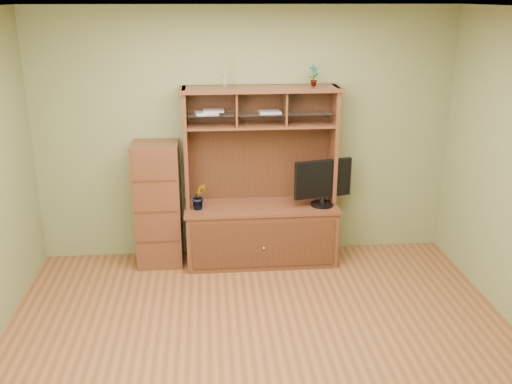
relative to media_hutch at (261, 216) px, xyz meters
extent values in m
cube|color=brown|center=(-0.14, -1.73, -0.53)|extent=(4.50, 4.00, 0.02)
cube|color=white|center=(-0.14, -1.73, 2.19)|extent=(4.50, 4.00, 0.02)
cube|color=olive|center=(-0.14, 0.28, 0.83)|extent=(4.50, 0.02, 2.70)
cube|color=olive|center=(-0.14, -3.74, 0.83)|extent=(4.50, 0.02, 2.70)
cube|color=#401F12|center=(0.00, -0.02, -0.21)|extent=(1.60, 0.55, 0.62)
cube|color=#35190E|center=(0.00, -0.30, -0.21)|extent=(1.50, 0.01, 0.50)
sphere|color=silver|center=(0.00, -0.32, -0.24)|extent=(0.02, 0.02, 0.02)
cube|color=#401F12|center=(0.00, -0.02, 0.11)|extent=(1.64, 0.59, 0.03)
cube|color=#401F12|center=(-0.78, 0.08, 0.75)|extent=(0.04, 0.35, 1.25)
cube|color=#401F12|center=(0.78, 0.08, 0.75)|extent=(0.04, 0.35, 1.25)
cube|color=#35190E|center=(0.00, 0.24, 0.75)|extent=(1.52, 0.02, 1.25)
cube|color=#401F12|center=(0.00, 0.08, 1.36)|extent=(1.66, 0.40, 0.04)
cube|color=#401F12|center=(0.00, 0.08, 0.98)|extent=(1.52, 0.32, 0.02)
cube|color=#401F12|center=(-0.25, 0.08, 1.16)|extent=(0.02, 0.31, 0.35)
cube|color=#401F12|center=(0.25, 0.08, 1.16)|extent=(0.02, 0.31, 0.35)
cube|color=silver|center=(0.00, 0.07, 1.11)|extent=(1.50, 0.27, 0.01)
cylinder|color=black|center=(0.65, -0.08, 0.14)|extent=(0.25, 0.25, 0.02)
cylinder|color=black|center=(0.65, -0.08, 0.19)|extent=(0.05, 0.05, 0.08)
cube|color=black|center=(0.65, -0.08, 0.43)|extent=(0.63, 0.19, 0.41)
imported|color=#385D20|center=(-0.66, -0.08, 0.27)|extent=(0.18, 0.16, 0.28)
imported|color=#417027|center=(0.54, 0.08, 1.49)|extent=(0.12, 0.09, 0.22)
cylinder|color=silver|center=(-0.36, 0.08, 1.43)|extent=(0.06, 0.06, 0.11)
cylinder|color=#9D784E|center=(-0.36, 0.08, 1.59)|extent=(0.04, 0.04, 0.20)
cube|color=#9E9FA3|center=(-0.56, 0.08, 1.12)|extent=(0.25, 0.20, 0.02)
cube|color=#9E9FA3|center=(-0.49, 0.08, 1.14)|extent=(0.21, 0.16, 0.02)
cube|color=#9E9FA3|center=(0.09, 0.08, 1.12)|extent=(0.24, 0.19, 0.02)
cube|color=#401F12|center=(-1.10, 0.04, 0.15)|extent=(0.48, 0.43, 1.34)
cube|color=#35190E|center=(-1.10, -0.18, -0.19)|extent=(0.44, 0.01, 0.02)
cube|color=#35190E|center=(-1.10, -0.18, 0.15)|extent=(0.44, 0.01, 0.01)
cube|color=#35190E|center=(-1.10, -0.18, 0.49)|extent=(0.44, 0.01, 0.02)
camera|label=1|loc=(-0.55, -5.73, 2.26)|focal=40.00mm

